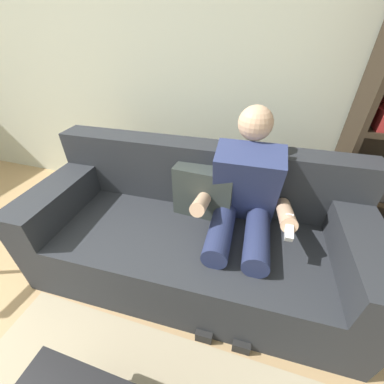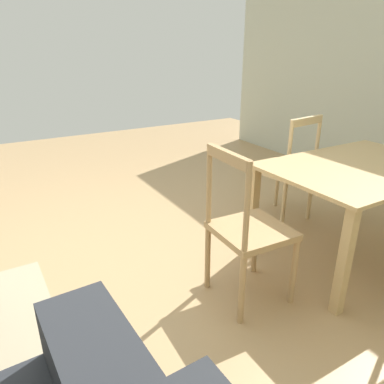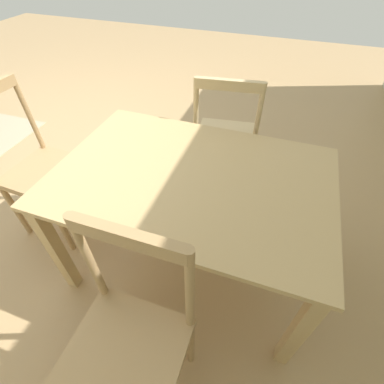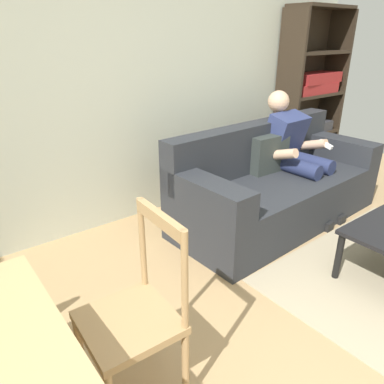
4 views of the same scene
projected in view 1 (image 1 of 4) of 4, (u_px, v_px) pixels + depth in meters
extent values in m
cube|color=beige|center=(87.00, 55.00, 2.18)|extent=(6.63, 0.12, 2.66)
cube|color=#282B30|center=(192.00, 251.00, 1.71)|extent=(2.19, 0.98, 0.45)
cube|color=#282B30|center=(204.00, 174.00, 1.72)|extent=(2.16, 0.29, 0.46)
cube|color=#282B30|center=(64.00, 194.00, 1.72)|extent=(0.28, 0.89, 0.22)
cube|color=#282B30|center=(359.00, 245.00, 1.32)|extent=(0.28, 0.89, 0.22)
cube|color=#2F3632|center=(204.00, 192.00, 1.62)|extent=(0.41, 0.16, 0.36)
cube|color=navy|center=(246.00, 184.00, 1.55)|extent=(0.41, 0.37, 0.57)
sphere|color=#DBAD89|center=(256.00, 123.00, 1.42)|extent=(0.21, 0.21, 0.21)
cylinder|color=navy|center=(220.00, 233.00, 1.46)|extent=(0.17, 0.45, 0.15)
cylinder|color=#DBAD89|center=(211.00, 292.00, 1.45)|extent=(0.11, 0.11, 0.45)
cube|color=black|center=(207.00, 320.00, 1.49)|extent=(0.11, 0.24, 0.08)
cylinder|color=navy|center=(257.00, 239.00, 1.41)|extent=(0.17, 0.45, 0.15)
cylinder|color=#DBAD89|center=(248.00, 301.00, 1.40)|extent=(0.11, 0.11, 0.45)
cube|color=black|center=(243.00, 329.00, 1.45)|extent=(0.11, 0.24, 0.08)
cylinder|color=#DBAD89|center=(203.00, 201.00, 1.51)|extent=(0.10, 0.35, 0.19)
cylinder|color=#DBAD89|center=(286.00, 214.00, 1.40)|extent=(0.10, 0.35, 0.19)
cube|color=white|center=(289.00, 227.00, 1.25)|extent=(0.05, 0.16, 0.08)
cylinder|color=black|center=(60.00, 378.00, 1.13)|extent=(0.05, 0.05, 0.37)
cube|color=#2D2319|center=(355.00, 128.00, 1.63)|extent=(0.04, 0.36, 1.96)
cube|color=#2D2319|center=(370.00, 241.00, 2.07)|extent=(0.88, 0.36, 0.04)
cube|color=#2D5193|center=(371.00, 235.00, 2.02)|extent=(0.71, 0.29, 0.12)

